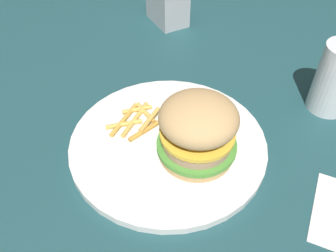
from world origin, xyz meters
TOP-DOWN VIEW (x-y plane):
  - ground_plane at (0.00, 0.00)m, footprint 1.60×1.60m
  - plate at (0.02, -0.01)m, footprint 0.29×0.29m
  - sandwich at (0.02, -0.06)m, footprint 0.11×0.11m
  - fries_pile at (0.04, 0.05)m, footprint 0.09×0.08m
  - drink_glass at (0.21, -0.21)m, footprint 0.06×0.06m

SIDE VIEW (x-z plane):
  - ground_plane at x=0.00m, z-range 0.00..0.00m
  - plate at x=0.02m, z-range 0.00..0.01m
  - fries_pile at x=0.04m, z-range 0.01..0.02m
  - drink_glass at x=0.21m, z-range -0.01..0.11m
  - sandwich at x=0.02m, z-range 0.01..0.11m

